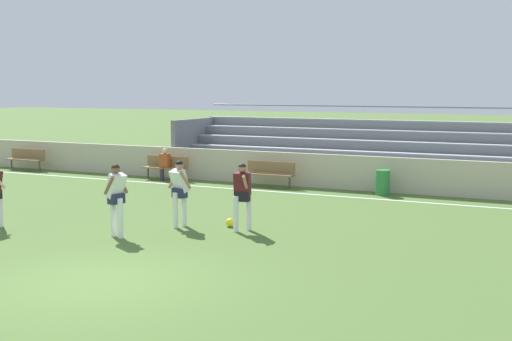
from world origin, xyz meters
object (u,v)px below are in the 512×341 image
(bench_far_right, at_px, (270,172))
(spectator_seated, at_px, (164,162))
(bench_near_wall_gap, at_px, (26,157))
(player_white_on_ball, at_px, (116,194))
(trash_bin, at_px, (383,182))
(player_dark_challenging, at_px, (242,191))
(player_white_wide_right, at_px, (179,188))
(soccer_ball, at_px, (230,223))
(bench_near_bin, at_px, (166,166))
(bleacher_stand, at_px, (391,150))

(bench_far_right, relative_size, spectator_seated, 1.49)
(bench_near_wall_gap, xyz_separation_m, player_white_on_ball, (11.33, -8.80, 0.48))
(bench_far_right, xyz_separation_m, spectator_seated, (-4.29, -0.12, 0.16))
(trash_bin, xyz_separation_m, player_dark_challenging, (-1.61, -6.93, 0.58))
(player_white_wide_right, height_order, player_white_on_ball, player_white_on_ball)
(soccer_ball, bearing_deg, player_white_wide_right, -154.17)
(bench_near_wall_gap, bearing_deg, bench_near_bin, 0.00)
(player_white_wide_right, bearing_deg, bench_near_bin, 125.28)
(bleacher_stand, distance_m, player_dark_challenging, 10.16)
(spectator_seated, relative_size, soccer_ball, 5.50)
(player_white_on_ball, bearing_deg, soccer_ball, 49.81)
(player_white_wide_right, relative_size, soccer_ball, 7.60)
(trash_bin, bearing_deg, bench_near_wall_gap, 179.98)
(player_white_on_ball, bearing_deg, bench_near_bin, 116.40)
(bench_near_bin, relative_size, player_white_wide_right, 1.08)
(bleacher_stand, relative_size, player_white_on_ball, 9.86)
(bench_far_right, height_order, soccer_ball, bench_far_right)
(bench_far_right, xyz_separation_m, soccer_ball, (1.91, -6.63, -0.44))
(bench_near_bin, height_order, player_dark_challenging, player_dark_challenging)
(bench_near_bin, xyz_separation_m, trash_bin, (8.31, -0.01, -0.14))
(bench_far_right, xyz_separation_m, trash_bin, (4.02, -0.01, -0.14))
(player_dark_challenging, distance_m, soccer_ball, 1.05)
(bench_near_bin, relative_size, player_white_on_ball, 1.05)
(bench_far_right, relative_size, player_dark_challenging, 1.08)
(bench_near_bin, bearing_deg, trash_bin, -0.04)
(player_dark_challenging, xyz_separation_m, player_white_on_ball, (-2.34, -1.87, 0.04))
(player_white_wide_right, bearing_deg, player_dark_challenging, 8.54)
(bench_near_bin, bearing_deg, bleacher_stand, 22.21)
(player_dark_challenging, xyz_separation_m, soccer_ball, (-0.50, 0.30, -0.88))
(player_white_on_ball, xyz_separation_m, soccer_ball, (1.84, 2.17, -0.92))
(bleacher_stand, xyz_separation_m, bench_near_bin, (-7.77, -3.17, -0.62))
(bench_far_right, relative_size, trash_bin, 2.20)
(bleacher_stand, relative_size, bench_far_right, 9.42)
(spectator_seated, xyz_separation_m, player_white_on_ball, (4.37, -8.69, 0.33))
(player_dark_challenging, xyz_separation_m, player_white_wide_right, (-1.63, -0.24, 0.01))
(trash_bin, relative_size, player_white_on_ball, 0.48)
(soccer_ball, bearing_deg, bench_near_wall_gap, 153.28)
(soccer_ball, bearing_deg, bench_near_bin, 133.11)
(bench_near_wall_gap, distance_m, bench_near_bin, 6.96)
(trash_bin, relative_size, player_white_wide_right, 0.49)
(bench_near_bin, xyz_separation_m, player_white_wide_right, (5.08, -7.18, 0.45))
(spectator_seated, relative_size, player_white_wide_right, 0.72)
(player_dark_challenging, relative_size, player_white_on_ball, 0.97)
(bleacher_stand, height_order, trash_bin, bleacher_stand)
(player_white_on_ball, bearing_deg, bleacher_stand, 74.16)
(trash_bin, distance_m, player_dark_challenging, 7.13)
(bench_far_right, distance_m, player_white_wide_right, 7.23)
(player_dark_challenging, height_order, soccer_ball, player_dark_challenging)
(bench_near_bin, relative_size, player_dark_challenging, 1.08)
(bench_near_bin, bearing_deg, bench_far_right, 0.00)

